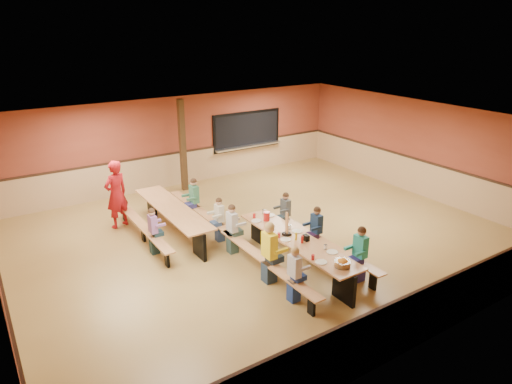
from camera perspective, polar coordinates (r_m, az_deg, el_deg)
ground at (r=11.95m, az=0.88°, el=-5.61°), size 12.00×12.00×0.00m
room_envelope at (r=11.66m, az=0.90°, el=-2.57°), size 12.04×10.04×3.02m
kitchen_pass_through at (r=16.73m, az=-1.12°, el=7.50°), size 2.78×0.28×1.38m
structural_post at (r=14.99m, az=-9.16°, el=5.73°), size 0.18×0.18×3.00m
cafeteria_table_main at (r=10.31m, az=5.10°, el=-6.92°), size 1.91×3.70×0.74m
cafeteria_table_second at (r=12.12m, az=-10.37°, el=-2.84°), size 1.91×3.70×0.74m
seated_child_white_left at (r=9.15m, az=4.80°, el=-10.28°), size 0.35×0.29×1.18m
seated_adult_yellow at (r=9.71m, az=1.68°, el=-7.64°), size 0.44×0.36×1.36m
seated_child_grey_left at (r=10.94m, az=-3.00°, el=-4.67°), size 0.38×0.31×1.23m
seated_child_teal_right at (r=10.03m, az=12.85°, el=-7.59°), size 0.39×0.32×1.25m
seated_child_navy_right at (r=10.97m, az=7.53°, el=-4.83°), size 0.36×0.30×1.20m
seated_child_char_right at (r=11.85m, az=3.69°, el=-2.79°), size 0.35×0.28×1.16m
seated_child_purple_sec at (r=11.17m, az=-12.72°, el=-4.83°), size 0.34×0.28×1.15m
seated_child_green_sec at (r=12.72m, az=-7.70°, el=-1.06°), size 0.39×0.32×1.24m
seated_child_tan_sec at (r=11.55m, az=-4.59°, el=-3.49°), size 0.34×0.28×1.15m
standing_woman at (r=12.73m, az=-17.06°, el=-0.28°), size 0.80×0.66×1.87m
punch_pitcher at (r=11.04m, az=1.34°, el=-3.04°), size 0.16×0.16×0.22m
chip_bowl at (r=9.22m, az=10.76°, el=-8.72°), size 0.32×0.32×0.15m
napkin_dispenser at (r=10.13m, az=6.29°, el=-5.71°), size 0.10×0.14×0.13m
condiment_mustard at (r=10.13m, az=5.03°, el=-5.54°), size 0.06×0.06×0.17m
condiment_ketchup at (r=10.01m, az=5.79°, el=-5.92°), size 0.06×0.06×0.17m
table_paddle at (r=10.30m, az=3.85°, el=-4.73°), size 0.16×0.16×0.56m
place_settings at (r=10.19m, az=5.15°, el=-5.58°), size 0.65×3.30×0.11m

